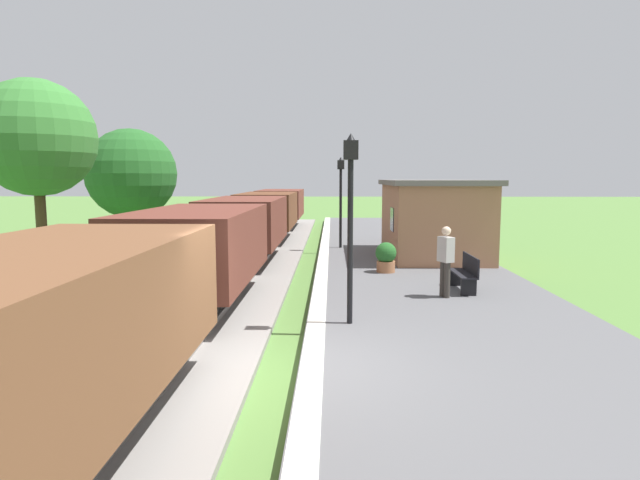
{
  "coord_description": "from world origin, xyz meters",
  "views": [
    {
      "loc": [
        0.7,
        -7.75,
        3.11
      ],
      "look_at": [
        0.43,
        4.06,
        1.71
      ],
      "focal_mm": 29.48,
      "sensor_mm": 36.0,
      "label": 1
    }
  ],
  "objects": [
    {
      "name": "station_hut",
      "position": [
        4.4,
        11.54,
        1.65
      ],
      "size": [
        3.5,
        5.8,
        2.78
      ],
      "color": "#9E6B4C",
      "rests_on": "platform_slab"
    },
    {
      "name": "tree_field_left",
      "position": [
        -7.88,
        14.64,
        3.28
      ],
      "size": [
        3.81,
        3.81,
        5.19
      ],
      "color": "#4C3823",
      "rests_on": "ground"
    },
    {
      "name": "bench_near_hut",
      "position": [
        4.1,
        5.47,
        0.72
      ],
      "size": [
        0.42,
        1.5,
        0.91
      ],
      "color": "black",
      "rests_on": "platform_slab"
    },
    {
      "name": "lamp_post_far",
      "position": [
        1.06,
        13.71,
        2.8
      ],
      "size": [
        0.28,
        0.28,
        3.7
      ],
      "color": "black",
      "rests_on": "platform_slab"
    },
    {
      "name": "track_ballast",
      "position": [
        -2.4,
        0.0,
        0.06
      ],
      "size": [
        3.8,
        60.0,
        0.12
      ],
      "primitive_type": "cube",
      "color": "gray",
      "rests_on": "ground"
    },
    {
      "name": "platform_slab",
      "position": [
        3.2,
        0.0,
        0.12
      ],
      "size": [
        6.0,
        60.0,
        0.25
      ],
      "primitive_type": "cube",
      "color": "#565659",
      "rests_on": "ground"
    },
    {
      "name": "rail_far",
      "position": [
        -3.12,
        0.0,
        0.19
      ],
      "size": [
        0.07,
        60.0,
        0.14
      ],
      "primitive_type": "cube",
      "color": "slate",
      "rests_on": "track_ballast"
    },
    {
      "name": "bench_down_platform",
      "position": [
        4.1,
        16.39,
        0.72
      ],
      "size": [
        0.42,
        1.5,
        0.91
      ],
      "color": "black",
      "rests_on": "platform_slab"
    },
    {
      "name": "freight_train",
      "position": [
        -2.4,
        10.9,
        1.4
      ],
      "size": [
        2.5,
        32.6,
        2.12
      ],
      "color": "brown",
      "rests_on": "rail_near"
    },
    {
      "name": "tree_trackside_far",
      "position": [
        -7.2,
        6.29,
        4.15
      ],
      "size": [
        3.11,
        3.11,
        5.72
      ],
      "color": "#4C3823",
      "rests_on": "ground"
    },
    {
      "name": "person_waiting",
      "position": [
        3.43,
        4.73,
        1.18
      ],
      "size": [
        0.37,
        0.44,
        1.71
      ],
      "rotation": [
        0.0,
        0.0,
        3.56
      ],
      "color": "#38332D",
      "rests_on": "platform_slab"
    },
    {
      "name": "platform_edge_stripe",
      "position": [
        0.4,
        0.0,
        0.25
      ],
      "size": [
        0.36,
        60.0,
        0.01
      ],
      "primitive_type": "cube",
      "color": "silver",
      "rests_on": "platform_slab"
    },
    {
      "name": "rail_near",
      "position": [
        -1.68,
        0.0,
        0.19
      ],
      "size": [
        0.07,
        60.0,
        0.14
      ],
      "primitive_type": "cube",
      "color": "slate",
      "rests_on": "track_ballast"
    },
    {
      "name": "lamp_post_near",
      "position": [
        1.06,
        2.38,
        2.8
      ],
      "size": [
        0.28,
        0.28,
        3.7
      ],
      "color": "black",
      "rests_on": "platform_slab"
    },
    {
      "name": "ground_plane",
      "position": [
        0.0,
        0.0,
        0.0
      ],
      "size": [
        160.0,
        160.0,
        0.0
      ],
      "primitive_type": "plane",
      "color": "#517A38"
    },
    {
      "name": "potted_planter",
      "position": [
        2.35,
        8.07,
        0.72
      ],
      "size": [
        0.64,
        0.64,
        0.92
      ],
      "color": "#9E6642",
      "rests_on": "platform_slab"
    }
  ]
}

